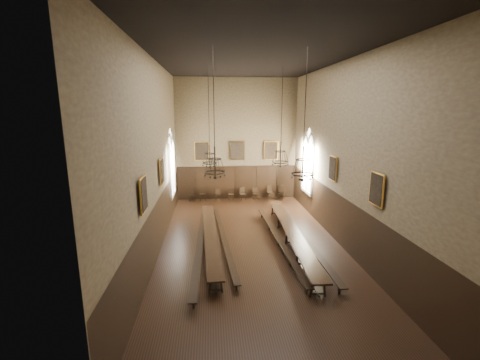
{
  "coord_description": "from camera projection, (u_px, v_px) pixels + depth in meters",
  "views": [
    {
      "loc": [
        -1.93,
        -14.91,
        6.65
      ],
      "look_at": [
        -0.43,
        1.5,
        3.07
      ],
      "focal_mm": 24.0,
      "sensor_mm": 36.0,
      "label": 1
    }
  ],
  "objects": [
    {
      "name": "floor",
      "position": [
        251.0,
        246.0,
        16.09
      ],
      "size": [
        9.0,
        18.0,
        0.02
      ],
      "primitive_type": "cube",
      "color": "black",
      "rests_on": "ground"
    },
    {
      "name": "ceiling",
      "position": [
        253.0,
        56.0,
        14.18
      ],
      "size": [
        9.0,
        18.0,
        0.02
      ],
      "primitive_type": "cube",
      "color": "black",
      "rests_on": "ground"
    },
    {
      "name": "wall_back",
      "position": [
        237.0,
        140.0,
        23.9
      ],
      "size": [
        9.0,
        0.02,
        9.0
      ],
      "primitive_type": "cube",
      "color": "olive",
      "rests_on": "ground"
    },
    {
      "name": "wall_front",
      "position": [
        310.0,
        221.0,
        6.37
      ],
      "size": [
        9.0,
        0.02,
        9.0
      ],
      "primitive_type": "cube",
      "color": "olive",
      "rests_on": "ground"
    },
    {
      "name": "wall_left",
      "position": [
        155.0,
        158.0,
        14.73
      ],
      "size": [
        0.02,
        18.0,
        9.0
      ],
      "primitive_type": "cube",
      "color": "olive",
      "rests_on": "ground"
    },
    {
      "name": "wall_right",
      "position": [
        344.0,
        156.0,
        15.54
      ],
      "size": [
        0.02,
        18.0,
        9.0
      ],
      "primitive_type": "cube",
      "color": "olive",
      "rests_on": "ground"
    },
    {
      "name": "wainscot_panelling",
      "position": [
        251.0,
        222.0,
        15.83
      ],
      "size": [
        9.0,
        18.0,
        2.5
      ],
      "primitive_type": null,
      "color": "black",
      "rests_on": "floor"
    },
    {
      "name": "table_left",
      "position": [
        211.0,
        240.0,
        15.91
      ],
      "size": [
        1.03,
        9.28,
        0.72
      ],
      "rotation": [
        0.0,
        0.0,
        0.04
      ],
      "color": "black",
      "rests_on": "floor"
    },
    {
      "name": "table_right",
      "position": [
        291.0,
        237.0,
        16.18
      ],
      "size": [
        1.13,
        10.41,
        0.81
      ],
      "rotation": [
        0.0,
        0.0,
        -0.04
      ],
      "color": "black",
      "rests_on": "floor"
    },
    {
      "name": "bench_left_outer",
      "position": [
        200.0,
        243.0,
        15.65
      ],
      "size": [
        0.51,
        10.48,
        0.47
      ],
      "rotation": [
        0.0,
        0.0,
        -0.02
      ],
      "color": "black",
      "rests_on": "floor"
    },
    {
      "name": "bench_left_inner",
      "position": [
        224.0,
        240.0,
        16.14
      ],
      "size": [
        0.91,
        9.17,
        0.41
      ],
      "rotation": [
        0.0,
        0.0,
        0.07
      ],
      "color": "black",
      "rests_on": "floor"
    },
    {
      "name": "bench_right_inner",
      "position": [
        278.0,
        241.0,
        16.04
      ],
      "size": [
        0.59,
        9.5,
        0.43
      ],
      "rotation": [
        0.0,
        0.0,
        0.03
      ],
      "color": "black",
      "rests_on": "floor"
    },
    {
      "name": "bench_right_outer",
      "position": [
        302.0,
        237.0,
        16.4
      ],
      "size": [
        0.41,
        10.25,
        0.46
      ],
      "rotation": [
        0.0,
        0.0,
        0.01
      ],
      "color": "black",
      "rests_on": "floor"
    },
    {
      "name": "chair_0",
      "position": [
        192.0,
        197.0,
        24.03
      ],
      "size": [
        0.45,
        0.45,
        0.93
      ],
      "rotation": [
        0.0,
        0.0,
        0.1
      ],
      "color": "black",
      "rests_on": "floor"
    },
    {
      "name": "chair_1",
      "position": [
        203.0,
        197.0,
        24.11
      ],
      "size": [
        0.47,
        0.47,
        1.04
      ],
      "rotation": [
        0.0,
        0.0,
        -0.03
      ],
      "color": "black",
      "rests_on": "floor"
    },
    {
      "name": "chair_2",
      "position": [
        218.0,
        197.0,
        24.16
      ],
      "size": [
        0.45,
        0.45,
        0.88
      ],
      "rotation": [
        0.0,
        0.0,
        0.17
      ],
      "color": "black",
      "rests_on": "floor"
    },
    {
      "name": "chair_3",
      "position": [
        231.0,
        196.0,
        24.33
      ],
      "size": [
        0.46,
        0.46,
        0.9
      ],
      "rotation": [
        0.0,
        0.0,
        -0.16
      ],
      "color": "black",
      "rests_on": "floor"
    },
    {
      "name": "chair_4",
      "position": [
        243.0,
        196.0,
        24.36
      ],
      "size": [
        0.52,
        0.52,
        0.93
      ],
      "rotation": [
        0.0,
        0.0,
        0.31
      ],
      "color": "black",
      "rests_on": "floor"
    },
    {
      "name": "chair_5",
      "position": [
        256.0,
        196.0,
        24.45
      ],
      "size": [
        0.43,
        0.43,
        0.86
      ],
      "rotation": [
        0.0,
        0.0,
        0.15
      ],
      "color": "black",
      "rests_on": "floor"
    },
    {
      "name": "chair_6",
      "position": [
        270.0,
        195.0,
        24.5
      ],
      "size": [
        0.55,
        0.55,
        1.02
      ],
      "rotation": [
        0.0,
        0.0,
        0.26
      ],
      "color": "black",
      "rests_on": "floor"
    },
    {
      "name": "chair_7",
      "position": [
        281.0,
        195.0,
        24.63
      ],
      "size": [
        0.57,
        0.57,
        1.02
      ],
      "rotation": [
        0.0,
        0.0,
        -0.31
      ],
      "color": "black",
      "rests_on": "floor"
    },
    {
      "name": "chandelier_back_left",
      "position": [
        210.0,
        156.0,
        17.58
      ],
      "size": [
        0.81,
        0.81,
        5.32
      ],
      "color": "black",
      "rests_on": "ceiling"
    },
    {
      "name": "chandelier_back_right",
      "position": [
        281.0,
        156.0,
        18.12
      ],
      "size": [
        0.95,
        0.95,
        5.38
      ],
      "color": "black",
      "rests_on": "ceiling"
    },
    {
      "name": "chandelier_front_left",
      "position": [
        215.0,
        164.0,
        12.69
      ],
      "size": [
        0.84,
        0.84,
        4.91
      ],
      "color": "black",
      "rests_on": "ceiling"
    },
    {
      "name": "chandelier_front_right",
      "position": [
        303.0,
        166.0,
        12.96
      ],
      "size": [
        0.91,
        0.91,
        5.04
      ],
      "color": "black",
      "rests_on": "ceiling"
    },
    {
      "name": "portrait_back_0",
      "position": [
        202.0,
        151.0,
        23.72
      ],
      "size": [
        1.1,
        0.12,
        1.4
      ],
      "color": "gold",
      "rests_on": "wall_back"
    },
    {
      "name": "portrait_back_1",
      "position": [
        237.0,
        151.0,
        23.95
      ],
      "size": [
        1.1,
        0.12,
        1.4
      ],
      "color": "gold",
      "rests_on": "wall_back"
    },
    {
      "name": "portrait_back_2",
      "position": [
        271.0,
        150.0,
        24.18
      ],
      "size": [
        1.1,
        0.12,
        1.4
      ],
      "color": "gold",
      "rests_on": "wall_back"
    },
    {
      "name": "portrait_left_0",
      "position": [
        162.0,
        171.0,
        15.89
      ],
      "size": [
        0.12,
        1.0,
        1.3
      ],
      "color": "gold",
      "rests_on": "wall_left"
    },
    {
      "name": "portrait_left_1",
      "position": [
        143.0,
        194.0,
        11.51
      ],
      "size": [
        0.12,
        1.0,
        1.3
      ],
      "color": "gold",
      "rests_on": "wall_left"
    },
    {
      "name": "portrait_right_0",
      "position": [
        333.0,
        168.0,
        16.67
      ],
      "size": [
        0.12,
        1.0,
        1.3
      ],
      "color": "gold",
      "rests_on": "wall_right"
    },
    {
      "name": "portrait_right_1",
      "position": [
        377.0,
        189.0,
        12.29
      ],
      "size": [
        0.12,
        1.0,
        1.3
      ],
      "color": "gold",
      "rests_on": "wall_right"
    },
    {
      "name": "window_right",
      "position": [
        308.0,
        161.0,
        21.12
      ],
      "size": [
        0.2,
        2.2,
        4.6
      ],
      "primitive_type": null,
      "color": "white",
      "rests_on": "wall_right"
    },
    {
      "name": "window_left",
      "position": [
        172.0,
        163.0,
        20.33
      ],
      "size": [
        0.2,
        2.2,
        4.6
      ],
      "primitive_type": null,
      "color": "white",
      "rests_on": "wall_left"
    }
  ]
}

